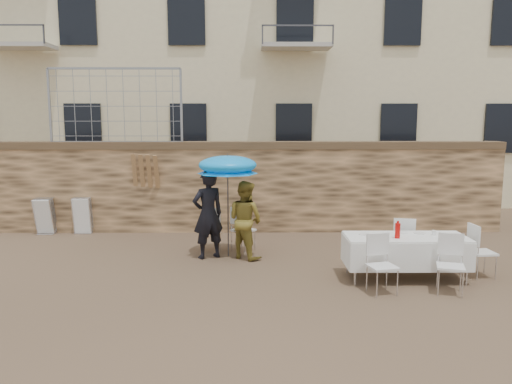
{
  "coord_description": "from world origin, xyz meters",
  "views": [
    {
      "loc": [
        0.32,
        -7.34,
        2.83
      ],
      "look_at": [
        0.4,
        2.2,
        1.4
      ],
      "focal_mm": 35.0,
      "sensor_mm": 36.0,
      "label": 1
    }
  ],
  "objects_px": {
    "table_chair_front_left": "(383,265)",
    "table_chair_front_right": "(451,265)",
    "table_chair_back": "(403,241)",
    "chair_stack_right": "(84,215)",
    "umbrella": "(228,168)",
    "banquet_table": "(406,239)",
    "man_suit": "(208,214)",
    "couple_chair_left": "(210,229)",
    "woman_dress": "(245,220)",
    "chair_stack_left": "(47,215)",
    "couple_chair_right": "(243,229)",
    "soda_bottle": "(398,231)",
    "table_chair_side": "(482,251)"
  },
  "relations": [
    {
      "from": "chair_stack_right",
      "to": "umbrella",
      "type": "bearing_deg",
      "value": -30.18
    },
    {
      "from": "man_suit",
      "to": "chair_stack_left",
      "type": "bearing_deg",
      "value": -57.45
    },
    {
      "from": "banquet_table",
      "to": "chair_stack_right",
      "type": "bearing_deg",
      "value": 152.25
    },
    {
      "from": "table_chair_front_left",
      "to": "chair_stack_left",
      "type": "height_order",
      "value": "table_chair_front_left"
    },
    {
      "from": "chair_stack_left",
      "to": "man_suit",
      "type": "bearing_deg",
      "value": -28.18
    },
    {
      "from": "woman_dress",
      "to": "table_chair_side",
      "type": "height_order",
      "value": "woman_dress"
    },
    {
      "from": "soda_bottle",
      "to": "umbrella",
      "type": "bearing_deg",
      "value": 151.47
    },
    {
      "from": "couple_chair_left",
      "to": "table_chair_side",
      "type": "xyz_separation_m",
      "value": [
        4.98,
        -1.82,
        0.0
      ]
    },
    {
      "from": "couple_chair_right",
      "to": "banquet_table",
      "type": "distance_m",
      "value": 3.48
    },
    {
      "from": "couple_chair_left",
      "to": "table_chair_front_right",
      "type": "bearing_deg",
      "value": 136.25
    },
    {
      "from": "table_chair_front_right",
      "to": "table_chair_back",
      "type": "bearing_deg",
      "value": 118.23
    },
    {
      "from": "umbrella",
      "to": "soda_bottle",
      "type": "distance_m",
      "value": 3.52
    },
    {
      "from": "banquet_table",
      "to": "table_chair_back",
      "type": "relative_size",
      "value": 2.19
    },
    {
      "from": "woman_dress",
      "to": "soda_bottle",
      "type": "height_order",
      "value": "woman_dress"
    },
    {
      "from": "woman_dress",
      "to": "couple_chair_right",
      "type": "relative_size",
      "value": 1.64
    },
    {
      "from": "chair_stack_left",
      "to": "couple_chair_left",
      "type": "bearing_deg",
      "value": -21.96
    },
    {
      "from": "man_suit",
      "to": "table_chair_back",
      "type": "distance_m",
      "value": 3.85
    },
    {
      "from": "man_suit",
      "to": "couple_chair_left",
      "type": "relative_size",
      "value": 1.87
    },
    {
      "from": "table_chair_back",
      "to": "chair_stack_right",
      "type": "xyz_separation_m",
      "value": [
        -7.04,
        2.8,
        -0.02
      ]
    },
    {
      "from": "couple_chair_right",
      "to": "woman_dress",
      "type": "bearing_deg",
      "value": 133.13
    },
    {
      "from": "woman_dress",
      "to": "table_chair_back",
      "type": "relative_size",
      "value": 1.64
    },
    {
      "from": "umbrella",
      "to": "soda_bottle",
      "type": "bearing_deg",
      "value": -28.53
    },
    {
      "from": "chair_stack_left",
      "to": "banquet_table",
      "type": "bearing_deg",
      "value": -24.93
    },
    {
      "from": "couple_chair_right",
      "to": "table_chair_front_right",
      "type": "height_order",
      "value": "same"
    },
    {
      "from": "table_chair_front_left",
      "to": "chair_stack_left",
      "type": "relative_size",
      "value": 1.04
    },
    {
      "from": "banquet_table",
      "to": "chair_stack_left",
      "type": "distance_m",
      "value": 8.54
    },
    {
      "from": "couple_chair_left",
      "to": "couple_chair_right",
      "type": "relative_size",
      "value": 1.0
    },
    {
      "from": "woman_dress",
      "to": "umbrella",
      "type": "distance_m",
      "value": 1.1
    },
    {
      "from": "umbrella",
      "to": "chair_stack_left",
      "type": "xyz_separation_m",
      "value": [
        -4.55,
        2.12,
        -1.36
      ]
    },
    {
      "from": "umbrella",
      "to": "banquet_table",
      "type": "bearing_deg",
      "value": -24.81
    },
    {
      "from": "woman_dress",
      "to": "table_chair_side",
      "type": "relative_size",
      "value": 1.64
    },
    {
      "from": "man_suit",
      "to": "soda_bottle",
      "type": "xyz_separation_m",
      "value": [
        3.38,
        -1.52,
        0.01
      ]
    },
    {
      "from": "couple_chair_left",
      "to": "banquet_table",
      "type": "bearing_deg",
      "value": 141.24
    },
    {
      "from": "soda_bottle",
      "to": "table_chair_back",
      "type": "distance_m",
      "value": 1.11
    },
    {
      "from": "woman_dress",
      "to": "umbrella",
      "type": "xyz_separation_m",
      "value": [
        -0.35,
        0.1,
        1.03
      ]
    },
    {
      "from": "umbrella",
      "to": "chair_stack_right",
      "type": "relative_size",
      "value": 2.1
    },
    {
      "from": "man_suit",
      "to": "chair_stack_left",
      "type": "relative_size",
      "value": 1.95
    },
    {
      "from": "man_suit",
      "to": "couple_chair_right",
      "type": "xyz_separation_m",
      "value": [
        0.7,
        0.55,
        -0.42
      ]
    },
    {
      "from": "woman_dress",
      "to": "chair_stack_left",
      "type": "distance_m",
      "value": 5.39
    },
    {
      "from": "table_chair_front_right",
      "to": "chair_stack_left",
      "type": "xyz_separation_m",
      "value": [
        -8.24,
        4.35,
        -0.02
      ]
    },
    {
      "from": "table_chair_back",
      "to": "chair_stack_right",
      "type": "distance_m",
      "value": 7.57
    },
    {
      "from": "table_chair_front_right",
      "to": "table_chair_side",
      "type": "relative_size",
      "value": 1.0
    },
    {
      "from": "couple_chair_right",
      "to": "chair_stack_right",
      "type": "bearing_deg",
      "value": 14.98
    },
    {
      "from": "couple_chair_right",
      "to": "table_chair_front_right",
      "type": "distance_m",
      "value": 4.31
    },
    {
      "from": "table_chair_back",
      "to": "chair_stack_left",
      "type": "distance_m",
      "value": 8.42
    },
    {
      "from": "table_chair_front_right",
      "to": "table_chair_side",
      "type": "distance_m",
      "value": 1.24
    },
    {
      "from": "umbrella",
      "to": "table_chair_front_left",
      "type": "relative_size",
      "value": 2.02
    },
    {
      "from": "couple_chair_left",
      "to": "banquet_table",
      "type": "xyz_separation_m",
      "value": [
        3.58,
        -1.92,
        0.25
      ]
    },
    {
      "from": "banquet_table",
      "to": "man_suit",
      "type": "bearing_deg",
      "value": 159.05
    },
    {
      "from": "table_chair_front_left",
      "to": "table_chair_front_right",
      "type": "height_order",
      "value": "same"
    }
  ]
}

